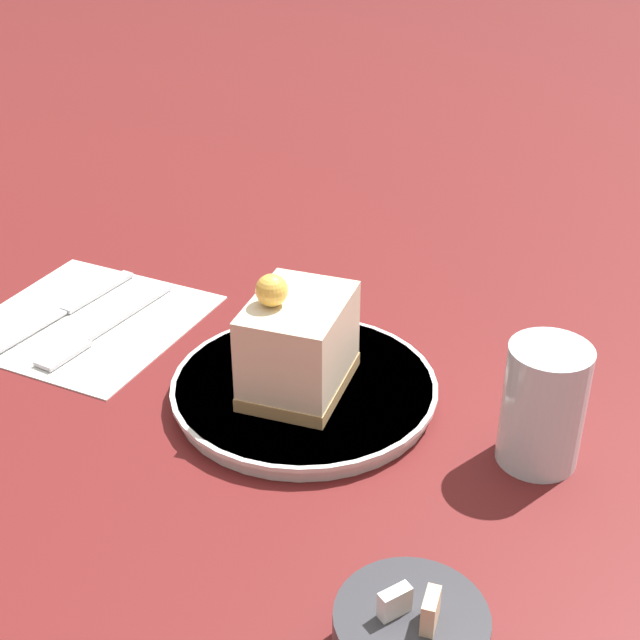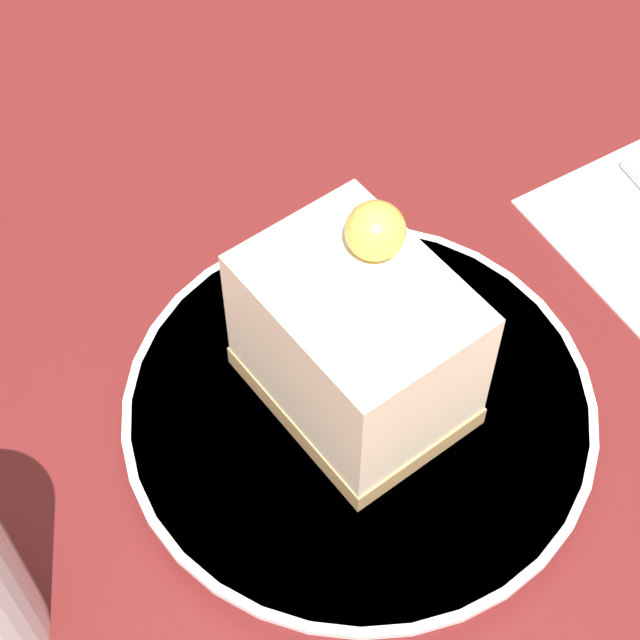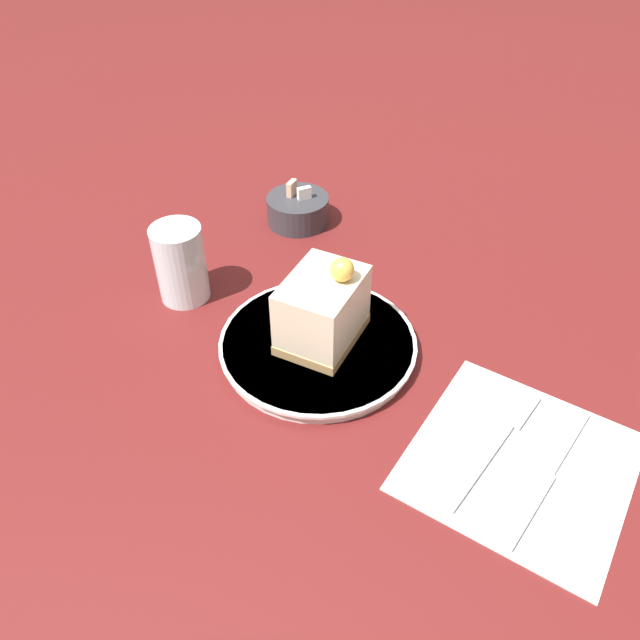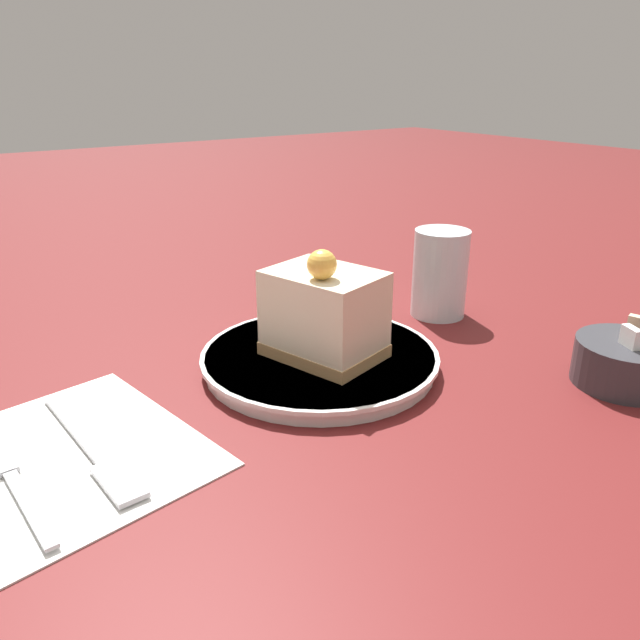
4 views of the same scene
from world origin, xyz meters
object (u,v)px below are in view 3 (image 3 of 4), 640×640
at_px(plate, 315,343).
at_px(knife, 542,486).
at_px(sugar_bowl, 298,209).
at_px(drinking_glass, 180,263).
at_px(fork, 501,436).
at_px(cake_slice, 326,311).

distance_m(plate, knife, 0.29).
bearing_deg(knife, plate, 176.75).
bearing_deg(sugar_bowl, plate, -42.07).
relative_size(plate, drinking_glass, 2.26).
distance_m(plate, fork, 0.23).
distance_m(cake_slice, fork, 0.23).
bearing_deg(cake_slice, sugar_bowl, 124.52).
distance_m(plate, cake_slice, 0.05).
relative_size(plate, sugar_bowl, 2.49).
bearing_deg(fork, plate, -176.72).
xyz_separation_m(plate, drinking_glass, (-0.19, -0.04, 0.04)).
distance_m(knife, sugar_bowl, 0.53).
xyz_separation_m(sugar_bowl, drinking_glass, (0.01, -0.22, 0.03)).
relative_size(cake_slice, fork, 0.66).
height_order(plate, fork, plate).
distance_m(plate, sugar_bowl, 0.28).
xyz_separation_m(cake_slice, drinking_glass, (-0.20, -0.05, -0.01)).
height_order(plate, drinking_glass, drinking_glass).
height_order(knife, sugar_bowl, sugar_bowl).
height_order(plate, sugar_bowl, sugar_bowl).
distance_m(fork, sugar_bowl, 0.46).
distance_m(cake_slice, drinking_glass, 0.21).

